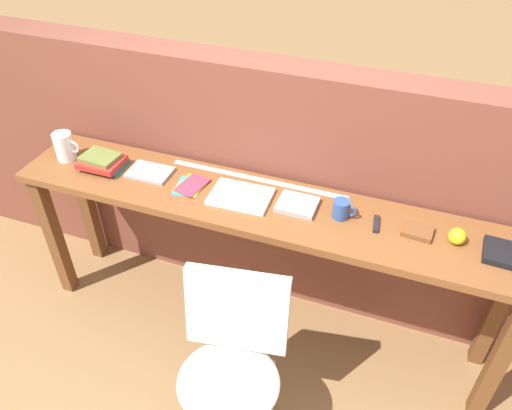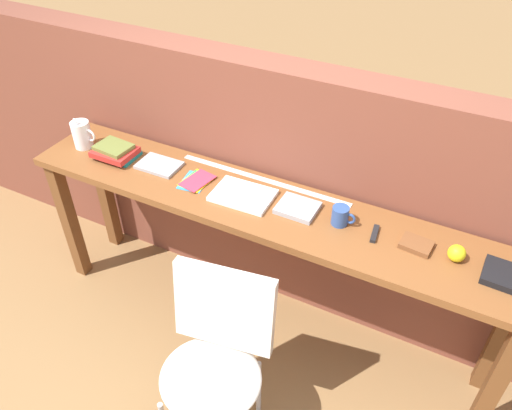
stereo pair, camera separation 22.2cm
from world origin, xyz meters
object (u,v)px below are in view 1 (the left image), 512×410
book_stack_leftmost (102,162)px  leather_journal_brown (417,231)px  book_open_centre (241,196)px  mug (342,209)px  pamphlet_pile_colourful (191,185)px  multitool_folded (376,224)px  magazine_cycling (150,172)px  sports_ball_small (457,236)px  chair_white_moulded (232,358)px  book_repair_rightmost (507,254)px  pitcher_white (65,146)px

book_stack_leftmost → leather_journal_brown: bearing=1.2°
book_open_centre → mug: mug is taller
pamphlet_pile_colourful → multitool_folded: size_ratio=1.71×
mug → magazine_cycling: bearing=179.9°
magazine_cycling → book_open_centre: (0.51, -0.03, 0.00)m
magazine_cycling → sports_ball_small: (1.49, -0.00, 0.03)m
pamphlet_pile_colourful → mug: 0.75m
book_stack_leftmost → magazine_cycling: size_ratio=1.02×
magazine_cycling → multitool_folded: size_ratio=1.99×
chair_white_moulded → book_repair_rightmost: 1.23m
leather_journal_brown → sports_ball_small: bearing=3.8°
leather_journal_brown → pitcher_white: bearing=-173.7°
book_repair_rightmost → pamphlet_pile_colourful: bearing=-177.1°
pitcher_white → multitool_folded: pitcher_white is taller
multitool_folded → leather_journal_brown: leather_journal_brown is taller
mug → chair_white_moulded: bearing=-114.1°
chair_white_moulded → book_open_centre: bearing=107.4°
book_repair_rightmost → pitcher_white: bearing=-177.2°
leather_journal_brown → book_repair_rightmost: book_repair_rightmost is taller
leather_journal_brown → sports_ball_small: sports_ball_small is taller
book_open_centre → multitool_folded: size_ratio=2.63×
pamphlet_pile_colourful → leather_journal_brown: 1.09m
sports_ball_small → book_repair_rightmost: size_ratio=0.39×
chair_white_moulded → sports_ball_small: bearing=39.2°
chair_white_moulded → multitool_folded: multitool_folded is taller
chair_white_moulded → book_stack_leftmost: (-0.96, 0.61, 0.39)m
pamphlet_pile_colourful → mug: mug is taller
book_stack_leftmost → leather_journal_brown: (1.59, 0.03, -0.02)m
chair_white_moulded → magazine_cycling: size_ratio=4.07×
pamphlet_pile_colourful → sports_ball_small: bearing=1.1°
book_open_centre → mug: 0.48m
leather_journal_brown → magazine_cycling: bearing=-174.5°
pamphlet_pile_colourful → pitcher_white: bearing=-180.0°
mug → book_repair_rightmost: mug is taller
mug → leather_journal_brown: 0.34m
mug → leather_journal_brown: (0.34, 0.00, -0.03)m
chair_white_moulded → sports_ball_small: size_ratio=12.16×
pitcher_white → magazine_cycling: bearing=3.1°
mug → book_repair_rightmost: (0.70, -0.02, -0.03)m
book_open_centre → chair_white_moulded: bearing=-74.6°
mug → book_repair_rightmost: 0.71m
pitcher_white → book_open_centre: pitcher_white is taller
pitcher_white → leather_journal_brown: 1.81m
magazine_cycling → leather_journal_brown: leather_journal_brown is taller
pamphlet_pile_colourful → book_open_centre: size_ratio=0.65×
pitcher_white → sports_ball_small: size_ratio=2.51×
pamphlet_pile_colourful → book_stack_leftmost: bearing=-179.4°
mug → multitool_folded: bearing=-1.3°
pamphlet_pile_colourful → multitool_folded: multitool_folded is taller
mug → book_repair_rightmost: size_ratio=0.59×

